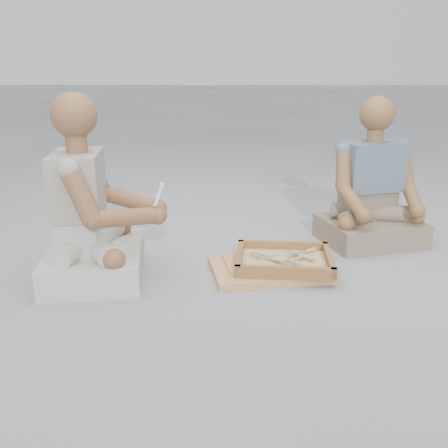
{
  "coord_description": "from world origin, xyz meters",
  "views": [
    {
      "loc": [
        -0.08,
        -2.28,
        1.07
      ],
      "look_at": [
        -0.13,
        0.16,
        0.3
      ],
      "focal_mm": 40.0,
      "sensor_mm": 36.0,
      "label": 1
    }
  ],
  "objects_px": {
    "craftsman": "(91,218)",
    "carved_panel": "(270,269)",
    "tool_tray": "(284,261)",
    "companion": "(372,196)"
  },
  "relations": [
    {
      "from": "carved_panel",
      "to": "companion",
      "type": "distance_m",
      "value": 0.89
    },
    {
      "from": "craftsman",
      "to": "companion",
      "type": "distance_m",
      "value": 1.71
    },
    {
      "from": "tool_tray",
      "to": "craftsman",
      "type": "distance_m",
      "value": 1.05
    },
    {
      "from": "craftsman",
      "to": "companion",
      "type": "relative_size",
      "value": 1.06
    },
    {
      "from": "companion",
      "to": "tool_tray",
      "type": "bearing_deg",
      "value": 24.35
    },
    {
      "from": "carved_panel",
      "to": "tool_tray",
      "type": "height_order",
      "value": "tool_tray"
    },
    {
      "from": "craftsman",
      "to": "carved_panel",
      "type": "bearing_deg",
      "value": 86.42
    },
    {
      "from": "tool_tray",
      "to": "craftsman",
      "type": "bearing_deg",
      "value": -175.27
    },
    {
      "from": "tool_tray",
      "to": "companion",
      "type": "distance_m",
      "value": 0.82
    },
    {
      "from": "tool_tray",
      "to": "companion",
      "type": "bearing_deg",
      "value": 41.1
    }
  ]
}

